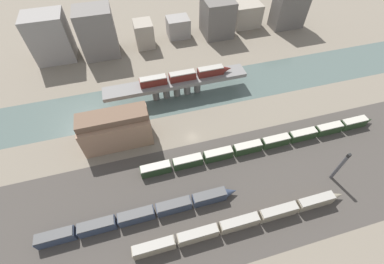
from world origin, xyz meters
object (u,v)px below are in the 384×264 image
warehouse_building (116,129)px  signal_tower (339,167)px  train_on_bridge (186,75)px  train_yard_near (243,222)px  train_yard_mid (141,215)px  train_yard_far (265,144)px

warehouse_building → signal_tower: bearing=-27.4°
train_on_bridge → train_yard_near: size_ratio=0.59×
train_yard_mid → train_yard_far: size_ratio=0.65×
warehouse_building → signal_tower: warehouse_building is taller
train_yard_near → train_yard_mid: 29.45m
train_yard_mid → warehouse_building: (-3.52, 30.78, 4.70)m
train_yard_near → train_on_bridge: bearing=91.2°
train_yard_far → signal_tower: size_ratio=6.72×
train_yard_far → train_yard_mid: bearing=-163.0°
train_yard_far → signal_tower: (15.87, -17.25, 4.62)m
train_yard_mid → train_yard_far: train_yard_mid is taller
train_on_bridge → warehouse_building: (-30.00, -18.43, -2.81)m
train_yard_near → warehouse_building: warehouse_building is taller
train_on_bridge → train_yard_far: 40.98m
train_yard_near → train_yard_far: 30.22m
train_yard_near → warehouse_building: bearing=127.5°
train_yard_near → signal_tower: signal_tower is taller
train_on_bridge → train_yard_far: train_on_bridge is taller
train_yard_near → warehouse_building: (-31.26, 40.68, 4.55)m
train_yard_far → warehouse_building: warehouse_building is taller
train_yard_near → train_yard_far: (18.41, 23.96, -0.21)m
signal_tower → train_yard_far: bearing=132.6°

